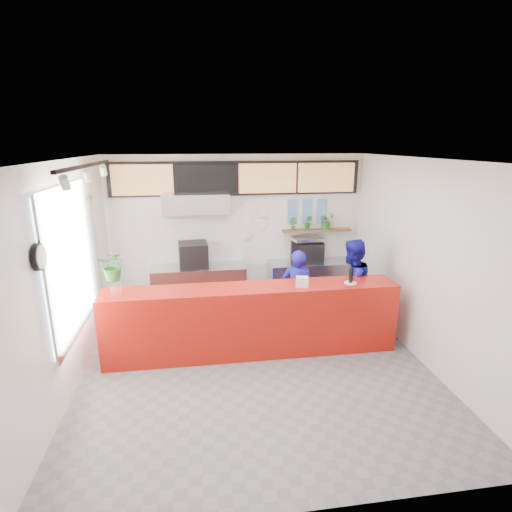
# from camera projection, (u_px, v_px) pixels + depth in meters

# --- Properties ---
(floor) EXTENTS (5.00, 5.00, 0.00)m
(floor) POSITION_uv_depth(u_px,v_px,m) (256.00, 365.00, 5.97)
(floor) COLOR slate
(floor) RESTS_ON ground
(ceiling) EXTENTS (5.00, 5.00, 0.00)m
(ceiling) POSITION_uv_depth(u_px,v_px,m) (256.00, 159.00, 5.15)
(ceiling) COLOR silver
(wall_back) EXTENTS (5.00, 0.00, 5.00)m
(wall_back) POSITION_uv_depth(u_px,v_px,m) (238.00, 232.00, 7.94)
(wall_back) COLOR white
(wall_back) RESTS_ON ground
(wall_left) EXTENTS (0.00, 5.00, 5.00)m
(wall_left) POSITION_uv_depth(u_px,v_px,m) (67.00, 279.00, 5.21)
(wall_left) COLOR white
(wall_left) RESTS_ON ground
(wall_right) EXTENTS (0.00, 5.00, 5.00)m
(wall_right) POSITION_uv_depth(u_px,v_px,m) (423.00, 262.00, 5.91)
(wall_right) COLOR white
(wall_right) RESTS_ON ground
(service_counter) EXTENTS (4.50, 0.60, 1.10)m
(service_counter) POSITION_uv_depth(u_px,v_px,m) (252.00, 320.00, 6.20)
(service_counter) COLOR #AF160C
(service_counter) RESTS_ON ground
(cream_band) EXTENTS (5.00, 0.02, 0.80)m
(cream_band) POSITION_uv_depth(u_px,v_px,m) (237.00, 176.00, 7.62)
(cream_band) COLOR beige
(cream_band) RESTS_ON wall_back
(prep_bench) EXTENTS (1.80, 0.60, 0.90)m
(prep_bench) POSITION_uv_depth(u_px,v_px,m) (200.00, 288.00, 7.83)
(prep_bench) COLOR #B2B5BA
(prep_bench) RESTS_ON ground
(panini_oven) EXTENTS (0.57, 0.57, 0.48)m
(panini_oven) POSITION_uv_depth(u_px,v_px,m) (193.00, 255.00, 7.62)
(panini_oven) COLOR black
(panini_oven) RESTS_ON prep_bench
(extraction_hood) EXTENTS (1.20, 0.70, 0.35)m
(extraction_hood) POSITION_uv_depth(u_px,v_px,m) (196.00, 202.00, 7.31)
(extraction_hood) COLOR #B2B5BA
(extraction_hood) RESTS_ON ceiling
(hood_lip) EXTENTS (1.20, 0.69, 0.31)m
(hood_lip) POSITION_uv_depth(u_px,v_px,m) (196.00, 213.00, 7.37)
(hood_lip) COLOR #B2B5BA
(hood_lip) RESTS_ON ceiling
(right_bench) EXTENTS (1.80, 0.60, 0.90)m
(right_bench) POSITION_uv_depth(u_px,v_px,m) (313.00, 283.00, 8.15)
(right_bench) COLOR #B2B5BA
(right_bench) RESTS_ON ground
(espresso_machine) EXTENTS (0.72, 0.57, 0.41)m
(espresso_machine) POSITION_uv_depth(u_px,v_px,m) (307.00, 252.00, 7.95)
(espresso_machine) COLOR black
(espresso_machine) RESTS_ON right_bench
(espresso_tray) EXTENTS (0.65, 0.48, 0.06)m
(espresso_tray) POSITION_uv_depth(u_px,v_px,m) (307.00, 239.00, 7.87)
(espresso_tray) COLOR #B9BBC1
(espresso_tray) RESTS_ON espresso_machine
(herb_shelf) EXTENTS (1.40, 0.18, 0.04)m
(herb_shelf) POSITION_uv_depth(u_px,v_px,m) (317.00, 230.00, 8.07)
(herb_shelf) COLOR brown
(herb_shelf) RESTS_ON wall_back
(menu_board_far_left) EXTENTS (1.10, 0.10, 0.55)m
(menu_board_far_left) POSITION_uv_depth(u_px,v_px,m) (143.00, 180.00, 7.29)
(menu_board_far_left) COLOR tan
(menu_board_far_left) RESTS_ON wall_back
(menu_board_mid_left) EXTENTS (1.10, 0.10, 0.55)m
(menu_board_mid_left) POSITION_uv_depth(u_px,v_px,m) (206.00, 179.00, 7.45)
(menu_board_mid_left) COLOR black
(menu_board_mid_left) RESTS_ON wall_back
(menu_board_mid_right) EXTENTS (1.10, 0.10, 0.55)m
(menu_board_mid_right) POSITION_uv_depth(u_px,v_px,m) (268.00, 178.00, 7.61)
(menu_board_mid_right) COLOR tan
(menu_board_mid_right) RESTS_ON wall_back
(menu_board_far_right) EXTENTS (1.10, 0.10, 0.55)m
(menu_board_far_right) POSITION_uv_depth(u_px,v_px,m) (326.00, 178.00, 7.78)
(menu_board_far_right) COLOR tan
(menu_board_far_right) RESTS_ON wall_back
(soffit) EXTENTS (4.80, 0.04, 0.65)m
(soffit) POSITION_uv_depth(u_px,v_px,m) (237.00, 178.00, 7.61)
(soffit) COLOR black
(soffit) RESTS_ON wall_back
(window_pane) EXTENTS (0.04, 2.20, 1.90)m
(window_pane) POSITION_uv_depth(u_px,v_px,m) (74.00, 257.00, 5.44)
(window_pane) COLOR silver
(window_pane) RESTS_ON wall_left
(window_frame) EXTENTS (0.03, 2.30, 2.00)m
(window_frame) POSITION_uv_depth(u_px,v_px,m) (76.00, 257.00, 5.44)
(window_frame) COLOR #B2B5BA
(window_frame) RESTS_ON wall_left
(wall_clock_rim) EXTENTS (0.05, 0.30, 0.30)m
(wall_clock_rim) POSITION_uv_depth(u_px,v_px,m) (38.00, 257.00, 4.21)
(wall_clock_rim) COLOR black
(wall_clock_rim) RESTS_ON wall_left
(wall_clock_face) EXTENTS (0.02, 0.26, 0.26)m
(wall_clock_face) POSITION_uv_depth(u_px,v_px,m) (41.00, 257.00, 4.21)
(wall_clock_face) COLOR white
(wall_clock_face) RESTS_ON wall_left
(track_rail) EXTENTS (0.05, 2.40, 0.04)m
(track_rail) POSITION_uv_depth(u_px,v_px,m) (86.00, 166.00, 4.87)
(track_rail) COLOR black
(track_rail) RESTS_ON ceiling
(dec_plate_a) EXTENTS (0.24, 0.03, 0.24)m
(dec_plate_a) POSITION_uv_depth(u_px,v_px,m) (245.00, 219.00, 7.86)
(dec_plate_a) COLOR silver
(dec_plate_a) RESTS_ON wall_back
(dec_plate_b) EXTENTS (0.24, 0.03, 0.24)m
(dec_plate_b) POSITION_uv_depth(u_px,v_px,m) (260.00, 224.00, 7.93)
(dec_plate_b) COLOR silver
(dec_plate_b) RESTS_ON wall_back
(dec_plate_c) EXTENTS (0.24, 0.03, 0.24)m
(dec_plate_c) POSITION_uv_depth(u_px,v_px,m) (246.00, 234.00, 7.94)
(dec_plate_c) COLOR silver
(dec_plate_c) RESTS_ON wall_back
(dec_plate_d) EXTENTS (0.24, 0.03, 0.24)m
(dec_plate_d) POSITION_uv_depth(u_px,v_px,m) (263.00, 211.00, 7.87)
(dec_plate_d) COLOR silver
(dec_plate_d) RESTS_ON wall_back
(photo_frame_a) EXTENTS (0.20, 0.02, 0.25)m
(photo_frame_a) POSITION_uv_depth(u_px,v_px,m) (293.00, 206.00, 7.93)
(photo_frame_a) COLOR #598CBF
(photo_frame_a) RESTS_ON wall_back
(photo_frame_b) EXTENTS (0.20, 0.02, 0.25)m
(photo_frame_b) POSITION_uv_depth(u_px,v_px,m) (307.00, 205.00, 7.98)
(photo_frame_b) COLOR #598CBF
(photo_frame_b) RESTS_ON wall_back
(photo_frame_c) EXTENTS (0.20, 0.02, 0.25)m
(photo_frame_c) POSITION_uv_depth(u_px,v_px,m) (322.00, 205.00, 8.02)
(photo_frame_c) COLOR #598CBF
(photo_frame_c) RESTS_ON wall_back
(photo_frame_d) EXTENTS (0.20, 0.02, 0.25)m
(photo_frame_d) POSITION_uv_depth(u_px,v_px,m) (292.00, 218.00, 8.00)
(photo_frame_d) COLOR #598CBF
(photo_frame_d) RESTS_ON wall_back
(photo_frame_e) EXTENTS (0.20, 0.02, 0.25)m
(photo_frame_e) POSITION_uv_depth(u_px,v_px,m) (307.00, 218.00, 8.04)
(photo_frame_e) COLOR #598CBF
(photo_frame_e) RESTS_ON wall_back
(photo_frame_f) EXTENTS (0.20, 0.02, 0.25)m
(photo_frame_f) POSITION_uv_depth(u_px,v_px,m) (321.00, 217.00, 8.09)
(photo_frame_f) COLOR #598CBF
(photo_frame_f) RESTS_ON wall_back
(staff_center) EXTENTS (0.64, 0.54, 1.50)m
(staff_center) POSITION_uv_depth(u_px,v_px,m) (297.00, 292.00, 6.79)
(staff_center) COLOR #161591
(staff_center) RESTS_ON ground
(staff_right) EXTENTS (1.02, 0.97, 1.66)m
(staff_right) POSITION_uv_depth(u_px,v_px,m) (351.00, 287.00, 6.83)
(staff_right) COLOR #161591
(staff_right) RESTS_ON ground
(herb_a) EXTENTS (0.17, 0.14, 0.27)m
(herb_a) POSITION_uv_depth(u_px,v_px,m) (293.00, 223.00, 7.95)
(herb_a) COLOR #296A25
(herb_a) RESTS_ON herb_shelf
(herb_b) EXTENTS (0.20, 0.18, 0.29)m
(herb_b) POSITION_uv_depth(u_px,v_px,m) (308.00, 222.00, 7.99)
(herb_b) COLOR #296A25
(herb_b) RESTS_ON herb_shelf
(herb_c) EXTENTS (0.39, 0.37, 0.34)m
(herb_c) POSITION_uv_depth(u_px,v_px,m) (326.00, 221.00, 8.04)
(herb_c) COLOR #296A25
(herb_c) RESTS_ON herb_shelf
(glass_vase) EXTENTS (0.20, 0.20, 0.19)m
(glass_vase) POSITION_uv_depth(u_px,v_px,m) (116.00, 289.00, 5.71)
(glass_vase) COLOR white
(glass_vase) RESTS_ON service_counter
(basil_vase) EXTENTS (0.46, 0.43, 0.43)m
(basil_vase) POSITION_uv_depth(u_px,v_px,m) (114.00, 266.00, 5.61)
(basil_vase) COLOR #296A25
(basil_vase) RESTS_ON glass_vase
(napkin_holder) EXTENTS (0.20, 0.14, 0.16)m
(napkin_holder) POSITION_uv_depth(u_px,v_px,m) (302.00, 282.00, 6.04)
(napkin_holder) COLOR white
(napkin_holder) RESTS_ON service_counter
(white_plate) EXTENTS (0.22, 0.22, 0.01)m
(white_plate) POSITION_uv_depth(u_px,v_px,m) (350.00, 283.00, 6.20)
(white_plate) COLOR white
(white_plate) RESTS_ON service_counter
(pepper_mill) EXTENTS (0.08, 0.08, 0.25)m
(pepper_mill) POSITION_uv_depth(u_px,v_px,m) (351.00, 275.00, 6.17)
(pepper_mill) COLOR black
(pepper_mill) RESTS_ON white_plate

